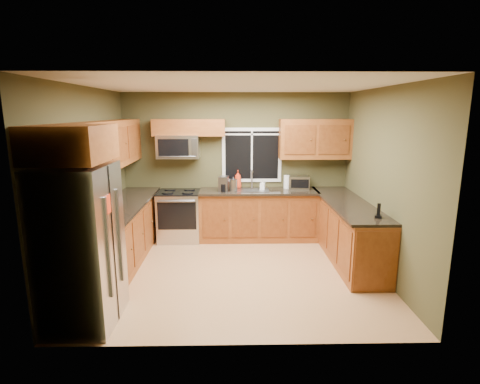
{
  "coord_description": "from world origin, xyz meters",
  "views": [
    {
      "loc": [
        -0.06,
        -5.23,
        2.35
      ],
      "look_at": [
        0.05,
        0.35,
        1.15
      ],
      "focal_mm": 28.0,
      "sensor_mm": 36.0,
      "label": 1
    }
  ],
  "objects_px": {
    "paper_towel_roll": "(287,182)",
    "cordless_phone": "(378,213)",
    "range": "(180,215)",
    "coffee_maker": "(224,184)",
    "toaster_oven": "(298,182)",
    "refrigerator": "(81,246)",
    "soap_bottle_b": "(263,185)",
    "kettle": "(233,184)",
    "soap_bottle_a": "(238,179)",
    "microwave": "(178,147)"
  },
  "relations": [
    {
      "from": "toaster_oven",
      "to": "paper_towel_roll",
      "type": "relative_size",
      "value": 1.46
    },
    {
      "from": "microwave",
      "to": "soap_bottle_a",
      "type": "bearing_deg",
      "value": 4.96
    },
    {
      "from": "coffee_maker",
      "to": "soap_bottle_b",
      "type": "bearing_deg",
      "value": 9.65
    },
    {
      "from": "range",
      "to": "soap_bottle_a",
      "type": "height_order",
      "value": "soap_bottle_a"
    },
    {
      "from": "refrigerator",
      "to": "microwave",
      "type": "distance_m",
      "value": 3.1
    },
    {
      "from": "range",
      "to": "coffee_maker",
      "type": "relative_size",
      "value": 3.45
    },
    {
      "from": "range",
      "to": "cordless_phone",
      "type": "relative_size",
      "value": 4.64
    },
    {
      "from": "soap_bottle_a",
      "to": "toaster_oven",
      "type": "bearing_deg",
      "value": -4.59
    },
    {
      "from": "toaster_oven",
      "to": "coffee_maker",
      "type": "height_order",
      "value": "coffee_maker"
    },
    {
      "from": "coffee_maker",
      "to": "paper_towel_roll",
      "type": "bearing_deg",
      "value": 11.4
    },
    {
      "from": "range",
      "to": "cordless_phone",
      "type": "xyz_separation_m",
      "value": [
        2.97,
        -1.85,
        0.53
      ]
    },
    {
      "from": "paper_towel_roll",
      "to": "cordless_phone",
      "type": "bearing_deg",
      "value": -64.39
    },
    {
      "from": "soap_bottle_b",
      "to": "cordless_phone",
      "type": "distance_m",
      "value": 2.38
    },
    {
      "from": "kettle",
      "to": "coffee_maker",
      "type": "bearing_deg",
      "value": -172.02
    },
    {
      "from": "kettle",
      "to": "refrigerator",
      "type": "bearing_deg",
      "value": -121.78
    },
    {
      "from": "kettle",
      "to": "soap_bottle_a",
      "type": "xyz_separation_m",
      "value": [
        0.09,
        0.27,
        0.05
      ]
    },
    {
      "from": "range",
      "to": "coffee_maker",
      "type": "distance_m",
      "value": 1.02
    },
    {
      "from": "range",
      "to": "toaster_oven",
      "type": "relative_size",
      "value": 2.33
    },
    {
      "from": "soap_bottle_b",
      "to": "soap_bottle_a",
      "type": "bearing_deg",
      "value": 158.59
    },
    {
      "from": "range",
      "to": "cordless_phone",
      "type": "bearing_deg",
      "value": -31.93
    },
    {
      "from": "soap_bottle_a",
      "to": "cordless_phone",
      "type": "distance_m",
      "value": 2.8
    },
    {
      "from": "refrigerator",
      "to": "paper_towel_roll",
      "type": "xyz_separation_m",
      "value": [
        2.69,
        2.94,
        0.16
      ]
    },
    {
      "from": "microwave",
      "to": "kettle",
      "type": "xyz_separation_m",
      "value": [
        1.0,
        -0.18,
        -0.67
      ]
    },
    {
      "from": "toaster_oven",
      "to": "soap_bottle_a",
      "type": "distance_m",
      "value": 1.14
    },
    {
      "from": "range",
      "to": "soap_bottle_b",
      "type": "relative_size",
      "value": 4.98
    },
    {
      "from": "paper_towel_roll",
      "to": "coffee_maker",
      "type": "bearing_deg",
      "value": -168.6
    },
    {
      "from": "toaster_oven",
      "to": "kettle",
      "type": "relative_size",
      "value": 1.54
    },
    {
      "from": "kettle",
      "to": "paper_towel_roll",
      "type": "relative_size",
      "value": 0.95
    },
    {
      "from": "coffee_maker",
      "to": "kettle",
      "type": "xyz_separation_m",
      "value": [
        0.18,
        0.02,
        -0.01
      ]
    },
    {
      "from": "microwave",
      "to": "paper_towel_roll",
      "type": "height_order",
      "value": "microwave"
    },
    {
      "from": "range",
      "to": "toaster_oven",
      "type": "distance_m",
      "value": 2.3
    },
    {
      "from": "toaster_oven",
      "to": "paper_towel_roll",
      "type": "distance_m",
      "value": 0.22
    },
    {
      "from": "paper_towel_roll",
      "to": "soap_bottle_b",
      "type": "height_order",
      "value": "paper_towel_roll"
    },
    {
      "from": "toaster_oven",
      "to": "soap_bottle_b",
      "type": "relative_size",
      "value": 2.13
    },
    {
      "from": "toaster_oven",
      "to": "coffee_maker",
      "type": "bearing_deg",
      "value": -171.52
    },
    {
      "from": "microwave",
      "to": "paper_towel_roll",
      "type": "distance_m",
      "value": 2.11
    },
    {
      "from": "kettle",
      "to": "cordless_phone",
      "type": "relative_size",
      "value": 1.29
    },
    {
      "from": "refrigerator",
      "to": "soap_bottle_b",
      "type": "height_order",
      "value": "refrigerator"
    },
    {
      "from": "soap_bottle_a",
      "to": "soap_bottle_b",
      "type": "xyz_separation_m",
      "value": [
        0.45,
        -0.18,
        -0.07
      ]
    },
    {
      "from": "range",
      "to": "cordless_phone",
      "type": "height_order",
      "value": "cordless_phone"
    },
    {
      "from": "soap_bottle_b",
      "to": "cordless_phone",
      "type": "xyz_separation_m",
      "value": [
        1.43,
        -1.9,
        -0.03
      ]
    },
    {
      "from": "cordless_phone",
      "to": "refrigerator",
      "type": "bearing_deg",
      "value": -165.85
    },
    {
      "from": "refrigerator",
      "to": "soap_bottle_b",
      "type": "xyz_separation_m",
      "value": [
        2.23,
        2.82,
        0.13
      ]
    },
    {
      "from": "soap_bottle_b",
      "to": "cordless_phone",
      "type": "height_order",
      "value": "cordless_phone"
    },
    {
      "from": "toaster_oven",
      "to": "coffee_maker",
      "type": "distance_m",
      "value": 1.41
    },
    {
      "from": "paper_towel_roll",
      "to": "soap_bottle_a",
      "type": "height_order",
      "value": "soap_bottle_a"
    },
    {
      "from": "refrigerator",
      "to": "toaster_oven",
      "type": "relative_size",
      "value": 4.48
    },
    {
      "from": "cordless_phone",
      "to": "coffee_maker",
      "type": "bearing_deg",
      "value": 140.26
    },
    {
      "from": "kettle",
      "to": "soap_bottle_b",
      "type": "distance_m",
      "value": 0.55
    },
    {
      "from": "refrigerator",
      "to": "kettle",
      "type": "bearing_deg",
      "value": 58.22
    }
  ]
}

